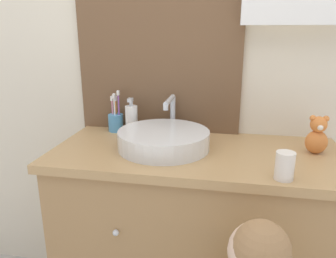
# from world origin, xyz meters

# --- Properties ---
(wall_back) EXTENTS (3.20, 0.18, 2.50)m
(wall_back) POSITION_xyz_m (0.02, 0.62, 1.29)
(wall_back) COLOR beige
(wall_back) RESTS_ON ground_plane
(vanity_counter) EXTENTS (1.17, 0.54, 0.88)m
(vanity_counter) POSITION_xyz_m (0.00, 0.33, 0.44)
(vanity_counter) COLOR #A37A4C
(vanity_counter) RESTS_ON ground_plane
(sink_basin) EXTENTS (0.38, 0.42, 0.19)m
(sink_basin) POSITION_xyz_m (-0.13, 0.34, 0.93)
(sink_basin) COLOR silver
(sink_basin) RESTS_ON vanity_counter
(toothbrush_holder) EXTENTS (0.07, 0.07, 0.20)m
(toothbrush_holder) POSITION_xyz_m (-0.41, 0.53, 0.93)
(toothbrush_holder) COLOR #4C93C6
(toothbrush_holder) RESTS_ON vanity_counter
(soap_dispenser) EXTENTS (0.06, 0.06, 0.17)m
(soap_dispenser) POSITION_xyz_m (-0.32, 0.50, 0.96)
(soap_dispenser) COLOR white
(soap_dispenser) RESTS_ON vanity_counter
(teddy_bear) EXTENTS (0.08, 0.07, 0.15)m
(teddy_bear) POSITION_xyz_m (0.47, 0.39, 0.96)
(teddy_bear) COLOR orange
(teddy_bear) RESTS_ON vanity_counter
(drinking_cup) EXTENTS (0.06, 0.06, 0.09)m
(drinking_cup) POSITION_xyz_m (0.31, 0.12, 0.93)
(drinking_cup) COLOR silver
(drinking_cup) RESTS_ON vanity_counter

